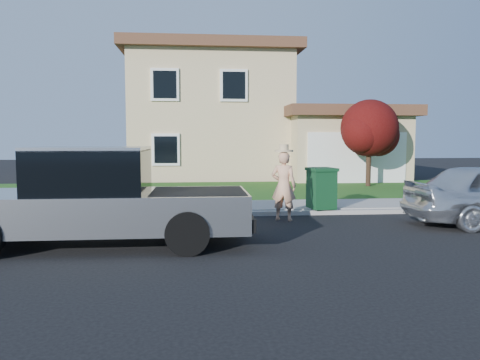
# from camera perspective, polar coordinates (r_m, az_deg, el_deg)

# --- Properties ---
(ground) EXTENTS (80.00, 80.00, 0.00)m
(ground) POSITION_cam_1_polar(r_m,az_deg,el_deg) (9.92, -0.42, -7.14)
(ground) COLOR black
(ground) RESTS_ON ground
(curb) EXTENTS (40.00, 0.20, 0.12)m
(curb) POSITION_cam_1_polar(r_m,az_deg,el_deg) (12.86, 2.86, -4.08)
(curb) COLOR gray
(curb) RESTS_ON ground
(sidewalk) EXTENTS (40.00, 2.00, 0.15)m
(sidewalk) POSITION_cam_1_polar(r_m,az_deg,el_deg) (13.93, 2.19, -3.31)
(sidewalk) COLOR gray
(sidewalk) RESTS_ON ground
(lawn) EXTENTS (40.00, 7.00, 0.10)m
(lawn) POSITION_cam_1_polar(r_m,az_deg,el_deg) (18.37, 0.29, -1.37)
(lawn) COLOR #1E4313
(lawn) RESTS_ON ground
(house) EXTENTS (14.00, 11.30, 6.85)m
(house) POSITION_cam_1_polar(r_m,az_deg,el_deg) (26.15, -0.80, 7.37)
(house) COLOR tan
(house) RESTS_ON ground
(pickup_truck) EXTENTS (5.93, 2.29, 1.94)m
(pickup_truck) POSITION_cam_1_polar(r_m,az_deg,el_deg) (9.53, -16.85, -2.34)
(pickup_truck) COLOR black
(pickup_truck) RESTS_ON ground
(woman) EXTENTS (0.77, 0.66, 1.96)m
(woman) POSITION_cam_1_polar(r_m,az_deg,el_deg) (12.02, 5.34, -0.56)
(woman) COLOR tan
(woman) RESTS_ON ground
(ornamental_tree) EXTENTS (2.66, 2.40, 3.65)m
(ornamental_tree) POSITION_cam_1_polar(r_m,az_deg,el_deg) (20.56, 15.58, 5.79)
(ornamental_tree) COLOR black
(ornamental_tree) RESTS_ON lawn
(trash_bin) EXTENTS (0.80, 0.89, 1.14)m
(trash_bin) POSITION_cam_1_polar(r_m,az_deg,el_deg) (13.31, 9.89, -0.94)
(trash_bin) COLOR #0F381C
(trash_bin) RESTS_ON sidewalk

